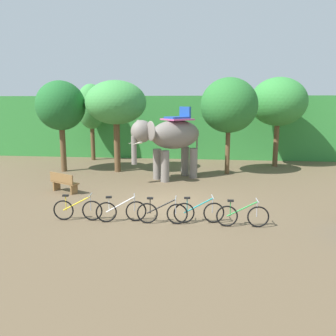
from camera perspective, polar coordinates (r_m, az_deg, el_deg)
name	(u,v)px	position (r m, az deg, el deg)	size (l,w,h in m)	color
ground_plane	(169,205)	(13.77, 0.12, -6.11)	(80.00, 80.00, 0.00)	brown
foliage_hedge	(189,125)	(27.59, 3.54, 7.04)	(36.00, 6.00, 4.46)	#338438
tree_far_right	(61,106)	(20.97, -17.25, 9.71)	(2.78, 2.78, 5.22)	brown
tree_left	(91,107)	(24.78, -12.50, 9.76)	(2.03, 2.03, 5.25)	brown
tree_center	(116,103)	(20.16, -8.57, 10.54)	(3.45, 3.45, 5.23)	brown
tree_center_right	(229,106)	(19.61, 10.01, 10.09)	(3.14, 3.14, 5.35)	brown
tree_right	(278,102)	(22.70, 17.71, 10.31)	(3.47, 3.47, 5.52)	brown
elephant	(170,138)	(18.00, 0.35, 5.03)	(3.85, 3.49, 3.78)	slate
bike_yellow	(78,210)	(12.32, -14.65, -6.63)	(1.71, 0.52, 0.92)	black
bike_white	(121,211)	(11.90, -7.73, -6.99)	(1.68, 0.57, 0.92)	black
bike_black	(162,213)	(11.60, -0.99, -7.36)	(1.71, 0.52, 0.92)	black
bike_teal	(199,212)	(11.72, 5.09, -7.22)	(1.70, 0.52, 0.92)	black
bike_green	(242,216)	(11.57, 12.15, -7.66)	(1.71, 0.52, 0.92)	black
wooden_bench	(64,182)	(16.24, -16.80, -2.22)	(1.52, 1.07, 0.89)	brown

